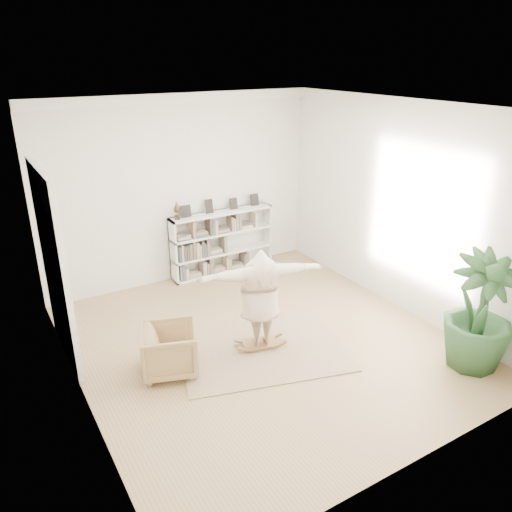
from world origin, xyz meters
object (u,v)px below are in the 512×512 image
Objects in this scene: person at (260,295)px; houseplant at (479,312)px; bookshelf at (222,243)px; armchair at (170,350)px; rocker_board at (260,343)px.

houseplant reaches higher than person.
armchair is (-2.29, -2.79, -0.28)m from bookshelf.
person is at bearing -106.42° from bookshelf.
houseplant is at bearing -99.71° from armchair.
rocker_board is 0.32× the size of person.
person is (-0.86, -2.92, 0.28)m from bookshelf.
rocker_board is 3.22m from houseplant.
bookshelf is at bearing -20.25° from armchair.
person reaches higher than armchair.
bookshelf is 3.06m from person.
bookshelf is at bearing 107.62° from houseplant.
houseplant is at bearing -72.38° from bookshelf.
rocker_board is (1.43, -0.13, -0.28)m from armchair.
bookshelf is at bearing 89.52° from rocker_board.
bookshelf is 5.15m from houseplant.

